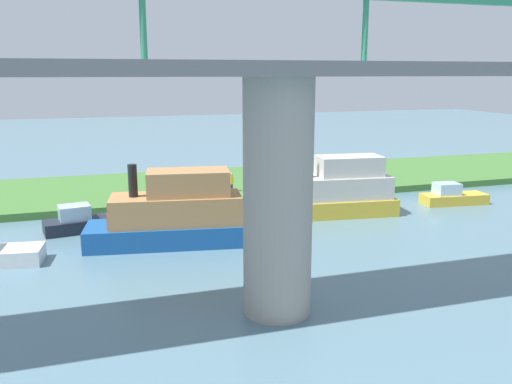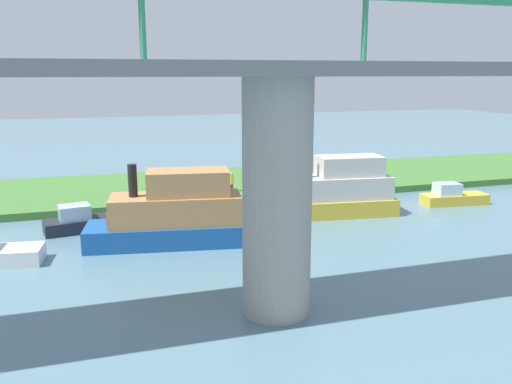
% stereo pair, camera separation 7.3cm
% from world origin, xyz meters
% --- Properties ---
extents(ground_plane, '(160.00, 160.00, 0.00)m').
position_xyz_m(ground_plane, '(0.00, 0.00, 0.00)').
color(ground_plane, slate).
extents(grassy_bank, '(80.00, 12.00, 0.50)m').
position_xyz_m(grassy_bank, '(0.00, -6.00, 0.25)').
color(grassy_bank, '#427533').
rests_on(grassy_bank, ground).
extents(bridge_pylon, '(2.56, 2.56, 8.85)m').
position_xyz_m(bridge_pylon, '(2.60, 16.79, 4.42)').
color(bridge_pylon, '#9E998E').
rests_on(bridge_pylon, ground).
extents(bridge_span, '(61.66, 4.30, 3.25)m').
position_xyz_m(bridge_span, '(2.60, 16.77, 9.35)').
color(bridge_span, slate).
rests_on(bridge_span, bridge_pylon).
extents(person_on_bank, '(0.49, 0.49, 1.39)m').
position_xyz_m(person_on_bank, '(-0.67, -2.18, 1.20)').
color(person_on_bank, '#2D334C').
rests_on(person_on_bank, grassy_bank).
extents(mooring_post, '(0.20, 0.20, 0.77)m').
position_xyz_m(mooring_post, '(-6.96, -1.04, 0.89)').
color(mooring_post, brown).
rests_on(mooring_post, grassy_bank).
extents(riverboat_paddlewheel, '(8.87, 4.14, 4.36)m').
position_xyz_m(riverboat_paddlewheel, '(5.02, 7.24, 1.62)').
color(riverboat_paddlewheel, '#195199').
rests_on(riverboat_paddlewheel, ground).
extents(pontoon_yellow, '(4.90, 2.42, 1.56)m').
position_xyz_m(pontoon_yellow, '(9.62, 3.23, 0.56)').
color(pontoon_yellow, '#1E232D').
rests_on(pontoon_yellow, ground).
extents(skiff_small, '(8.38, 3.60, 4.15)m').
position_xyz_m(skiff_small, '(-5.93, 4.37, 1.54)').
color(skiff_small, gold).
rests_on(skiff_small, ground).
extents(motorboat_red, '(4.67, 2.09, 1.51)m').
position_xyz_m(motorboat_red, '(-14.92, 4.21, 0.54)').
color(motorboat_red, gold).
rests_on(motorboat_red, ground).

